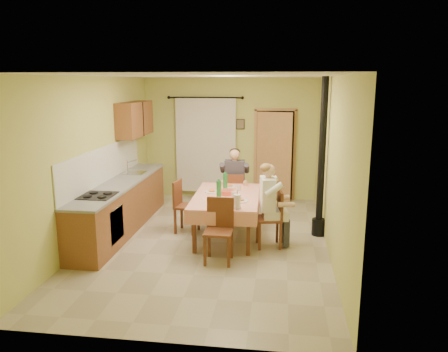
# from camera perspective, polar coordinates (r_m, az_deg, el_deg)

# --- Properties ---
(floor) EXTENTS (4.00, 6.00, 0.01)m
(floor) POSITION_cam_1_polar(r_m,az_deg,el_deg) (7.63, -1.98, -8.57)
(floor) COLOR tan
(floor) RESTS_ON ground
(room_shell) EXTENTS (4.04, 6.04, 2.82)m
(room_shell) POSITION_cam_1_polar(r_m,az_deg,el_deg) (7.19, -2.09, 5.11)
(room_shell) COLOR #C5C967
(room_shell) RESTS_ON ground
(kitchen_run) EXTENTS (0.64, 3.64, 1.56)m
(kitchen_run) POSITION_cam_1_polar(r_m,az_deg,el_deg) (8.28, -13.29, -3.70)
(kitchen_run) COLOR brown
(kitchen_run) RESTS_ON ground
(upper_cabinets) EXTENTS (0.35, 1.40, 0.70)m
(upper_cabinets) POSITION_cam_1_polar(r_m,az_deg,el_deg) (9.27, -11.55, 7.30)
(upper_cabinets) COLOR brown
(upper_cabinets) RESTS_ON room_shell
(curtain) EXTENTS (1.70, 0.07, 2.22)m
(curtain) POSITION_cam_1_polar(r_m,az_deg,el_deg) (10.19, -2.39, 4.08)
(curtain) COLOR black
(curtain) RESTS_ON ground
(doorway) EXTENTS (0.96, 0.27, 2.15)m
(doorway) POSITION_cam_1_polar(r_m,az_deg,el_deg) (10.09, 6.59, 2.72)
(doorway) COLOR black
(doorway) RESTS_ON ground
(dining_table) EXTENTS (1.19, 1.94, 0.76)m
(dining_table) POSITION_cam_1_polar(r_m,az_deg,el_deg) (7.75, 0.30, -5.26)
(dining_table) COLOR #E6907A
(dining_table) RESTS_ON ground
(tableware) EXTENTS (0.82, 1.59, 0.33)m
(tableware) POSITION_cam_1_polar(r_m,az_deg,el_deg) (7.52, 0.35, -2.29)
(tableware) COLOR white
(tableware) RESTS_ON dining_table
(chair_far) EXTENTS (0.40, 0.40, 0.93)m
(chair_far) POSITION_cam_1_polar(r_m,az_deg,el_deg) (8.81, 1.36, -3.71)
(chair_far) COLOR brown
(chair_far) RESTS_ON ground
(chair_near) EXTENTS (0.42, 0.42, 0.98)m
(chair_near) POSITION_cam_1_polar(r_m,az_deg,el_deg) (6.74, -0.69, -8.81)
(chair_near) COLOR brown
(chair_near) RESTS_ON ground
(chair_right) EXTENTS (0.47, 0.47, 0.96)m
(chair_right) POSITION_cam_1_polar(r_m,az_deg,el_deg) (7.38, 5.97, -6.98)
(chair_right) COLOR brown
(chair_right) RESTS_ON ground
(chair_left) EXTENTS (0.44, 0.44, 0.95)m
(chair_left) POSITION_cam_1_polar(r_m,az_deg,el_deg) (8.06, -4.95, -5.28)
(chair_left) COLOR brown
(chair_left) RESTS_ON ground
(man_far) EXTENTS (0.60, 0.48, 1.39)m
(man_far) POSITION_cam_1_polar(r_m,az_deg,el_deg) (8.68, 1.39, 0.06)
(man_far) COLOR #38333D
(man_far) RESTS_ON chair_far
(man_right) EXTENTS (0.52, 0.62, 1.39)m
(man_right) POSITION_cam_1_polar(r_m,az_deg,el_deg) (7.20, 5.97, -2.56)
(man_right) COLOR white
(man_right) RESTS_ON chair_right
(stove_flue) EXTENTS (0.24, 0.24, 2.80)m
(stove_flue) POSITION_cam_1_polar(r_m,az_deg,el_deg) (7.85, 12.52, -0.46)
(stove_flue) COLOR black
(stove_flue) RESTS_ON ground
(picture_back) EXTENTS (0.19, 0.03, 0.23)m
(picture_back) POSITION_cam_1_polar(r_m,az_deg,el_deg) (10.09, 2.16, 6.79)
(picture_back) COLOR black
(picture_back) RESTS_ON room_shell
(picture_right) EXTENTS (0.03, 0.31, 0.21)m
(picture_right) POSITION_cam_1_polar(r_m,az_deg,el_deg) (8.31, 12.93, 6.00)
(picture_right) COLOR brown
(picture_right) RESTS_ON room_shell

